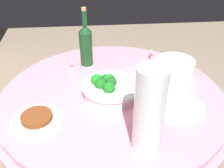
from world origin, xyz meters
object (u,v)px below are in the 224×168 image
at_px(wine_bottle, 86,44).
at_px(food_plate_rice, 180,105).
at_px(decorative_fruit_vase, 149,115).
at_px(serving_tongs, 136,73).
at_px(plate_stack, 175,68).
at_px(food_plate_stir_fry, 37,119).
at_px(label_placard_mid, 151,55).
at_px(label_placard_front, 72,66).
at_px(broccoli_bowl, 110,88).

relative_size(wine_bottle, food_plate_rice, 1.53).
relative_size(decorative_fruit_vase, serving_tongs, 2.12).
xyz_separation_m(serving_tongs, food_plate_rice, (-0.32, -0.14, 0.01)).
relative_size(plate_stack, food_plate_stir_fry, 0.95).
bearing_deg(decorative_fruit_vase, serving_tongs, -6.07).
height_order(decorative_fruit_vase, label_placard_mid, decorative_fruit_vase).
height_order(decorative_fruit_vase, label_placard_front, decorative_fruit_vase).
xyz_separation_m(wine_bottle, serving_tongs, (-0.14, -0.27, -0.12)).
distance_m(plate_stack, food_plate_rice, 0.30).
bearing_deg(food_plate_rice, label_placard_mid, 3.02).
xyz_separation_m(broccoli_bowl, label_placard_mid, (0.35, -0.28, -0.01)).
relative_size(serving_tongs, food_plate_stir_fry, 0.73).
xyz_separation_m(plate_stack, decorative_fruit_vase, (-0.51, 0.26, 0.11)).
height_order(decorative_fruit_vase, food_plate_stir_fry, decorative_fruit_vase).
relative_size(plate_stack, food_plate_rice, 0.95).
bearing_deg(food_plate_stir_fry, decorative_fruit_vase, -112.78).
height_order(food_plate_stir_fry, label_placard_mid, label_placard_mid).
relative_size(plate_stack, label_placard_front, 3.82).
relative_size(wine_bottle, serving_tongs, 2.10).
xyz_separation_m(plate_stack, serving_tongs, (0.03, 0.20, -0.04)).
height_order(label_placard_front, label_placard_mid, same).
bearing_deg(wine_bottle, food_plate_stir_fry, 156.48).
relative_size(broccoli_bowl, label_placard_front, 5.09).
relative_size(serving_tongs, label_placard_mid, 2.91).
distance_m(plate_stack, food_plate_stir_fry, 0.77).
distance_m(serving_tongs, label_placard_front, 0.37).
xyz_separation_m(broccoli_bowl, wine_bottle, (0.33, 0.11, 0.09)).
bearing_deg(label_placard_front, broccoli_bowl, -143.44).
height_order(broccoli_bowl, food_plate_rice, broccoli_bowl).
distance_m(broccoli_bowl, decorative_fruit_vase, 0.38).
xyz_separation_m(food_plate_rice, food_plate_stir_fry, (-0.03, 0.63, -0.00)).
bearing_deg(plate_stack, food_plate_stir_fry, 115.23).
relative_size(broccoli_bowl, food_plate_rice, 1.27).
distance_m(food_plate_stir_fry, label_placard_mid, 0.80).
distance_m(decorative_fruit_vase, serving_tongs, 0.56).
distance_m(food_plate_stir_fry, label_placard_front, 0.44).
height_order(plate_stack, wine_bottle, wine_bottle).
relative_size(wine_bottle, decorative_fruit_vase, 0.99).
relative_size(serving_tongs, label_placard_front, 2.91).
distance_m(serving_tongs, food_plate_stir_fry, 0.61).
relative_size(food_plate_rice, label_placard_mid, 4.00).
height_order(wine_bottle, label_placard_front, wine_bottle).
height_order(serving_tongs, food_plate_stir_fry, food_plate_stir_fry).
bearing_deg(plate_stack, label_placard_front, 80.12).
bearing_deg(decorative_fruit_vase, broccoli_bowl, 17.41).
relative_size(plate_stack, label_placard_mid, 3.82).
height_order(serving_tongs, label_placard_front, label_placard_front).
xyz_separation_m(broccoli_bowl, food_plate_rice, (-0.13, -0.31, -0.02)).
xyz_separation_m(food_plate_stir_fry, label_placard_front, (0.42, -0.13, 0.02)).
xyz_separation_m(decorative_fruit_vase, food_plate_stir_fry, (0.18, 0.43, -0.14)).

